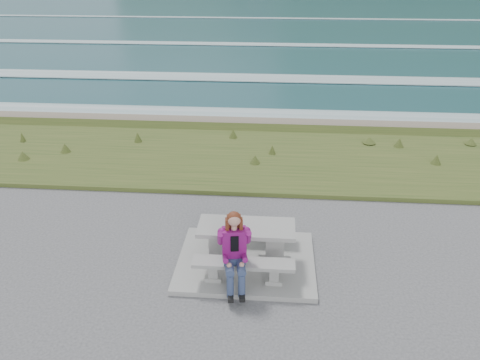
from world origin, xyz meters
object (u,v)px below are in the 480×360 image
object	(u,v)px
bench_landward	(244,266)
bench_seaward	(249,225)
picnic_table	(246,234)
seated_woman	(235,262)

from	to	relation	value
bench_landward	bench_seaward	size ratio (longest dim) A/B	1.00
picnic_table	bench_landward	size ratio (longest dim) A/B	1.00
bench_landward	picnic_table	bearing A→B (deg)	90.00
bench_landward	bench_seaward	distance (m)	1.40
picnic_table	seated_woman	distance (m)	0.85
seated_woman	bench_landward	bearing A→B (deg)	34.74
bench_landward	seated_woman	xyz separation A→B (m)	(-0.14, -0.13, 0.17)
picnic_table	bench_seaward	xyz separation A→B (m)	(0.00, 0.70, -0.23)
seated_woman	picnic_table	bearing A→B (deg)	71.46
picnic_table	seated_woman	xyz separation A→B (m)	(-0.14, -0.83, -0.06)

